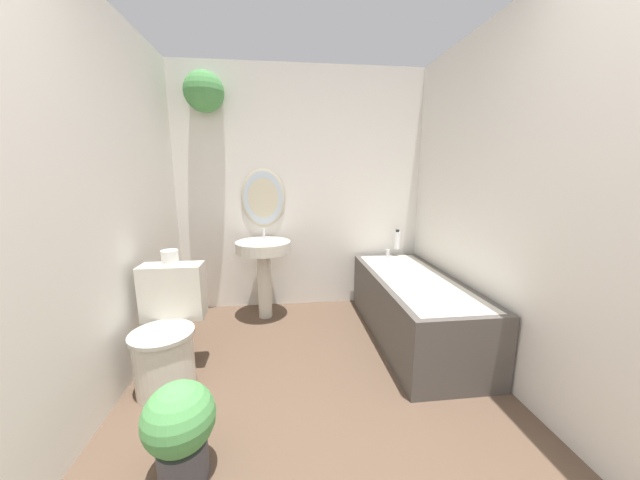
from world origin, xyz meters
TOP-DOWN VIEW (x-y plane):
  - wall_back at (-0.10, 2.87)m, footprint 2.57×0.35m
  - wall_left at (-1.26, 1.43)m, footprint 0.06×2.98m
  - wall_right at (1.26, 1.43)m, footprint 0.06×2.98m
  - toilet at (-0.96, 1.61)m, footprint 0.41×0.55m
  - pedestal_sink at (-0.38, 2.56)m, footprint 0.51×0.51m
  - bathtub at (0.88, 2.01)m, footprint 0.65×1.59m
  - shampoo_bottle at (0.99, 2.74)m, footprint 0.06×0.06m
  - potted_plant at (-0.67, 0.88)m, footprint 0.32×0.32m
  - toilet_paper_roll at (-0.96, 1.79)m, footprint 0.11×0.11m

SIDE VIEW (x-z plane):
  - potted_plant at x=-0.67m, z-range 0.03..0.49m
  - bathtub at x=0.88m, z-range -0.03..0.58m
  - toilet at x=-0.96m, z-range -0.05..0.72m
  - pedestal_sink at x=-0.38m, z-range 0.16..1.01m
  - shampoo_bottle at x=0.99m, z-range 0.60..0.80m
  - toilet_paper_roll at x=-0.96m, z-range 0.76..0.86m
  - wall_left at x=-1.26m, z-range 0.00..2.40m
  - wall_right at x=1.26m, z-range 0.00..2.40m
  - wall_back at x=-0.10m, z-range 0.10..2.50m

